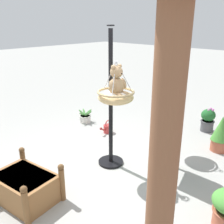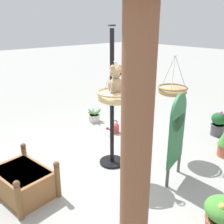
{
  "view_description": "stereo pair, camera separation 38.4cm",
  "coord_description": "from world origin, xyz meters",
  "px_view_note": "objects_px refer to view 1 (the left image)",
  "views": [
    {
      "loc": [
        2.81,
        2.71,
        2.41
      ],
      "look_at": [
        0.01,
        0.06,
        1.04
      ],
      "focal_mm": 41.54,
      "sensor_mm": 36.0,
      "label": 1
    },
    {
      "loc": [
        2.54,
        2.97,
        2.41
      ],
      "look_at": [
        0.01,
        0.06,
        1.04
      ],
      "focal_mm": 41.54,
      "sensor_mm": 36.0,
      "label": 2
    }
  ],
  "objects_px": {
    "display_pole_central": "(111,126)",
    "hanging_basket_with_teddy": "(116,96)",
    "watering_can": "(108,128)",
    "potted_plant_trailing_ivy": "(85,117)",
    "greenhouse_pillar_right": "(163,174)",
    "hanging_basket_left_high": "(168,89)",
    "potted_plant_bushy_green": "(208,120)",
    "display_sign_board": "(177,128)",
    "teddy_bear": "(117,83)",
    "potted_plant_conical_shrub": "(221,134)",
    "wooden_planter_box": "(25,186)"
  },
  "relations": [
    {
      "from": "greenhouse_pillar_right",
      "to": "watering_can",
      "type": "distance_m",
      "value": 3.88
    },
    {
      "from": "hanging_basket_with_teddy",
      "to": "potted_plant_trailing_ivy",
      "type": "height_order",
      "value": "hanging_basket_with_teddy"
    },
    {
      "from": "teddy_bear",
      "to": "hanging_basket_left_high",
      "type": "xyz_separation_m",
      "value": [
        -1.22,
        0.13,
        -0.3
      ]
    },
    {
      "from": "watering_can",
      "to": "wooden_planter_box",
      "type": "bearing_deg",
      "value": 17.65
    },
    {
      "from": "display_pole_central",
      "to": "wooden_planter_box",
      "type": "height_order",
      "value": "display_pole_central"
    },
    {
      "from": "hanging_basket_with_teddy",
      "to": "hanging_basket_left_high",
      "type": "height_order",
      "value": "hanging_basket_left_high"
    },
    {
      "from": "hanging_basket_with_teddy",
      "to": "display_sign_board",
      "type": "relative_size",
      "value": 0.45
    },
    {
      "from": "potted_plant_bushy_green",
      "to": "display_sign_board",
      "type": "height_order",
      "value": "display_sign_board"
    },
    {
      "from": "display_sign_board",
      "to": "potted_plant_conical_shrub",
      "type": "bearing_deg",
      "value": 171.97
    },
    {
      "from": "potted_plant_bushy_green",
      "to": "display_sign_board",
      "type": "bearing_deg",
      "value": 10.37
    },
    {
      "from": "potted_plant_conical_shrub",
      "to": "potted_plant_trailing_ivy",
      "type": "relative_size",
      "value": 1.67
    },
    {
      "from": "hanging_basket_left_high",
      "to": "watering_can",
      "type": "distance_m",
      "value": 1.78
    },
    {
      "from": "potted_plant_bushy_green",
      "to": "potted_plant_conical_shrub",
      "type": "xyz_separation_m",
      "value": [
        0.75,
        0.58,
        0.08
      ]
    },
    {
      "from": "display_sign_board",
      "to": "hanging_basket_left_high",
      "type": "bearing_deg",
      "value": -137.34
    },
    {
      "from": "hanging_basket_with_teddy",
      "to": "watering_can",
      "type": "xyz_separation_m",
      "value": [
        -1.06,
        -1.21,
        -1.21
      ]
    },
    {
      "from": "teddy_bear",
      "to": "display_sign_board",
      "type": "relative_size",
      "value": 0.34
    },
    {
      "from": "greenhouse_pillar_right",
      "to": "display_sign_board",
      "type": "height_order",
      "value": "greenhouse_pillar_right"
    },
    {
      "from": "watering_can",
      "to": "potted_plant_trailing_ivy",
      "type": "bearing_deg",
      "value": -95.39
    },
    {
      "from": "potted_plant_bushy_green",
      "to": "potted_plant_trailing_ivy",
      "type": "relative_size",
      "value": 1.33
    },
    {
      "from": "display_sign_board",
      "to": "greenhouse_pillar_right",
      "type": "bearing_deg",
      "value": 25.96
    },
    {
      "from": "wooden_planter_box",
      "to": "potted_plant_trailing_ivy",
      "type": "relative_size",
      "value": 2.39
    },
    {
      "from": "hanging_basket_with_teddy",
      "to": "greenhouse_pillar_right",
      "type": "distance_m",
      "value": 2.09
    },
    {
      "from": "teddy_bear",
      "to": "wooden_planter_box",
      "type": "distance_m",
      "value": 1.97
    },
    {
      "from": "wooden_planter_box",
      "to": "potted_plant_trailing_ivy",
      "type": "bearing_deg",
      "value": -147.06
    },
    {
      "from": "potted_plant_bushy_green",
      "to": "wooden_planter_box",
      "type": "bearing_deg",
      "value": -11.14
    },
    {
      "from": "hanging_basket_with_teddy",
      "to": "greenhouse_pillar_right",
      "type": "bearing_deg",
      "value": 52.53
    },
    {
      "from": "hanging_basket_with_teddy",
      "to": "watering_can",
      "type": "distance_m",
      "value": 2.02
    },
    {
      "from": "display_pole_central",
      "to": "potted_plant_trailing_ivy",
      "type": "relative_size",
      "value": 5.53
    },
    {
      "from": "display_pole_central",
      "to": "hanging_basket_with_teddy",
      "type": "distance_m",
      "value": 0.66
    },
    {
      "from": "teddy_bear",
      "to": "watering_can",
      "type": "bearing_deg",
      "value": -130.56
    },
    {
      "from": "teddy_bear",
      "to": "potted_plant_conical_shrub",
      "type": "relative_size",
      "value": 0.68
    },
    {
      "from": "potted_plant_trailing_ivy",
      "to": "watering_can",
      "type": "distance_m",
      "value": 0.87
    },
    {
      "from": "hanging_basket_with_teddy",
      "to": "wooden_planter_box",
      "type": "distance_m",
      "value": 1.83
    },
    {
      "from": "greenhouse_pillar_right",
      "to": "potted_plant_trailing_ivy",
      "type": "bearing_deg",
      "value": -122.84
    },
    {
      "from": "hanging_basket_left_high",
      "to": "potted_plant_bushy_green",
      "type": "xyz_separation_m",
      "value": [
        -1.47,
        0.22,
        -0.96
      ]
    },
    {
      "from": "potted_plant_bushy_green",
      "to": "display_pole_central",
      "type": "bearing_deg",
      "value": -13.81
    },
    {
      "from": "potted_plant_conical_shrub",
      "to": "display_pole_central",
      "type": "bearing_deg",
      "value": -34.04
    },
    {
      "from": "hanging_basket_left_high",
      "to": "potted_plant_bushy_green",
      "type": "bearing_deg",
      "value": 171.48
    },
    {
      "from": "hanging_basket_with_teddy",
      "to": "potted_plant_trailing_ivy",
      "type": "distance_m",
      "value": 2.65
    },
    {
      "from": "greenhouse_pillar_right",
      "to": "hanging_basket_with_teddy",
      "type": "bearing_deg",
      "value": -127.47
    },
    {
      "from": "hanging_basket_with_teddy",
      "to": "display_sign_board",
      "type": "bearing_deg",
      "value": 126.25
    },
    {
      "from": "teddy_bear",
      "to": "hanging_basket_left_high",
      "type": "relative_size",
      "value": 0.67
    },
    {
      "from": "teddy_bear",
      "to": "watering_can",
      "type": "distance_m",
      "value": 2.16
    },
    {
      "from": "hanging_basket_left_high",
      "to": "watering_can",
      "type": "xyz_separation_m",
      "value": [
        0.17,
        -1.37,
        -1.13
      ]
    },
    {
      "from": "potted_plant_trailing_ivy",
      "to": "watering_can",
      "type": "xyz_separation_m",
      "value": [
        0.08,
        0.86,
        -0.02
      ]
    },
    {
      "from": "display_pole_central",
      "to": "greenhouse_pillar_right",
      "type": "distance_m",
      "value": 2.44
    },
    {
      "from": "wooden_planter_box",
      "to": "potted_plant_bushy_green",
      "type": "height_order",
      "value": "wooden_planter_box"
    },
    {
      "from": "greenhouse_pillar_right",
      "to": "potted_plant_trailing_ivy",
      "type": "relative_size",
      "value": 6.3
    },
    {
      "from": "display_sign_board",
      "to": "watering_can",
      "type": "xyz_separation_m",
      "value": [
        -0.5,
        -1.98,
        -0.74
      ]
    },
    {
      "from": "wooden_planter_box",
      "to": "display_sign_board",
      "type": "height_order",
      "value": "display_sign_board"
    }
  ]
}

